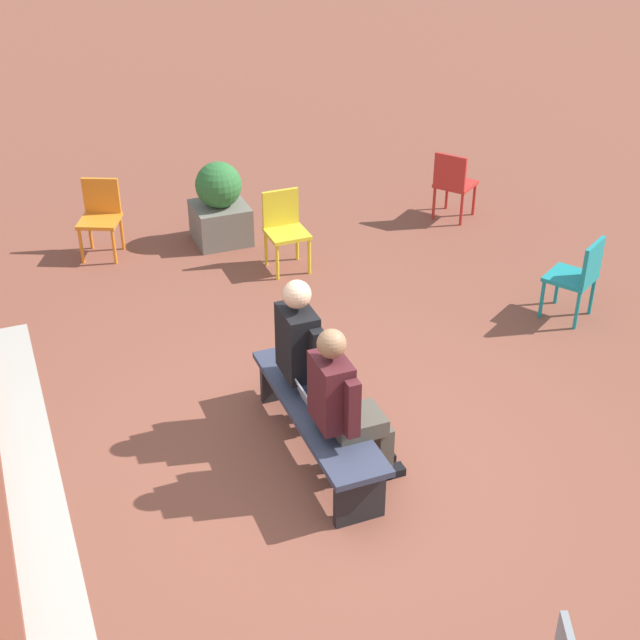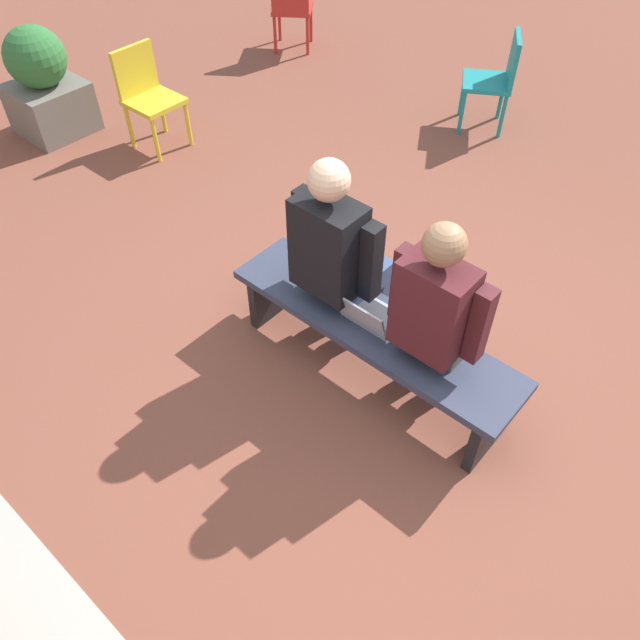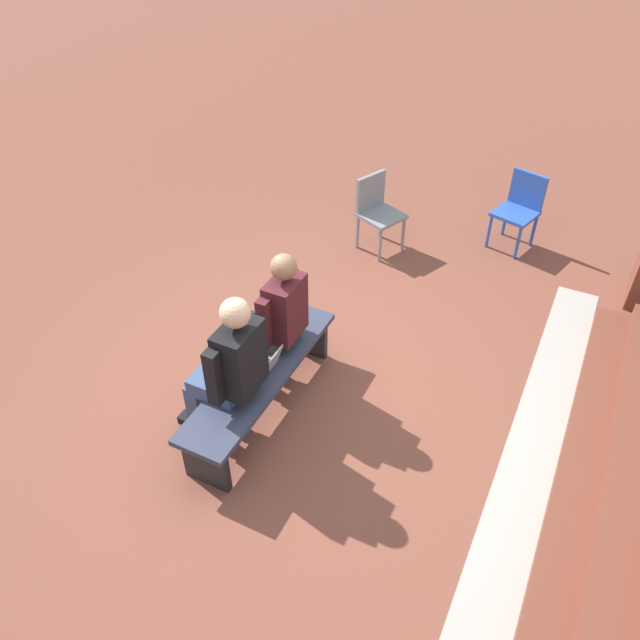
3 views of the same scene
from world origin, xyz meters
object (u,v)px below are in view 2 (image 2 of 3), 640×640
object	(u,v)px
planter	(44,85)
person_student	(441,314)
plastic_chair_near_bench_right	(292,5)
plastic_chair_far_right	(147,92)
person_adult	(341,255)
bench	(372,334)
laptop	(370,316)
plastic_chair_foreground	(497,76)

from	to	relation	value
planter	person_student	bearing A→B (deg)	175.71
plastic_chair_near_bench_right	plastic_chair_far_right	xyz separation A→B (m)	(-0.44, 2.28, 0.00)
person_adult	plastic_chair_far_right	distance (m)	2.92
planter	plastic_chair_far_right	bearing A→B (deg)	-152.29
bench	laptop	bearing A→B (deg)	35.52
person_adult	person_student	bearing A→B (deg)	179.77
plastic_chair_foreground	planter	xyz separation A→B (m)	(2.97, 2.69, -0.04)
bench	planter	size ratio (longest dim) A/B	1.91
laptop	planter	bearing A→B (deg)	-5.82
laptop	plastic_chair_near_bench_right	size ratio (longest dim) A/B	0.38
bench	plastic_chair_far_right	size ratio (longest dim) A/B	2.14
person_student	person_adult	world-z (taller)	person_adult
bench	laptop	size ratio (longest dim) A/B	5.62
plastic_chair_near_bench_right	planter	xyz separation A→B (m)	(0.44, 2.74, -0.04)
bench	person_student	xyz separation A→B (m)	(-0.36, -0.07, 0.36)
person_adult	planter	bearing A→B (deg)	-5.02
plastic_chair_near_bench_right	plastic_chair_far_right	world-z (taller)	same
bench	person_student	size ratio (longest dim) A/B	1.36
bench	plastic_chair_foreground	size ratio (longest dim) A/B	2.14
person_student	plastic_chair_far_right	bearing A→B (deg)	-12.77
bench	laptop	distance (m)	0.15
person_adult	plastic_chair_near_bench_right	size ratio (longest dim) A/B	1.63
bench	planter	xyz separation A→B (m)	(3.98, -0.39, 0.08)
person_adult	plastic_chair_far_right	size ratio (longest dim) A/B	1.63
laptop	person_adult	bearing A→B (deg)	-15.89
laptop	plastic_chair_far_right	bearing A→B (deg)	-15.64
person_student	laptop	xyz separation A→B (m)	(0.38, 0.08, -0.21)
person_student	plastic_chair_far_right	distance (m)	3.56
person_student	laptop	distance (m)	0.44
person_student	planter	distance (m)	4.37
bench	person_student	bearing A→B (deg)	-169.64
person_student	laptop	size ratio (longest dim) A/B	4.15
laptop	plastic_chair_foreground	size ratio (longest dim) A/B	0.38
plastic_chair_foreground	planter	size ratio (longest dim) A/B	0.89
bench	plastic_chair_near_bench_right	distance (m)	4.73
person_student	planter	world-z (taller)	person_student
bench	plastic_chair_foreground	bearing A→B (deg)	-71.80
person_student	plastic_chair_far_right	world-z (taller)	person_student
plastic_chair_near_bench_right	plastic_chair_far_right	bearing A→B (deg)	100.97
person_adult	plastic_chair_far_right	bearing A→B (deg)	-15.62
bench	plastic_chair_near_bench_right	xyz separation A→B (m)	(3.55, -3.13, 0.13)
bench	person_adult	world-z (taller)	person_adult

